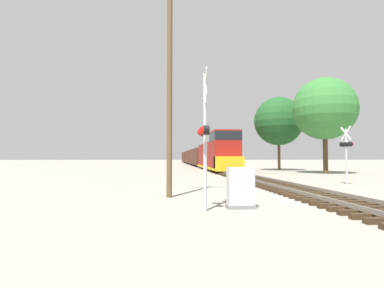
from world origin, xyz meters
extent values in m
plane|color=gray|center=(0.00, 0.00, 0.00)|extent=(400.00, 400.00, 0.00)
cube|color=#382819|center=(0.00, -3.30, 0.08)|extent=(2.60, 0.22, 0.16)
cube|color=#382819|center=(0.00, -2.70, 0.08)|extent=(2.60, 0.22, 0.16)
cube|color=#382819|center=(0.00, -2.10, 0.08)|extent=(2.60, 0.22, 0.16)
cube|color=#382819|center=(0.00, -1.50, 0.08)|extent=(2.60, 0.22, 0.16)
cube|color=#382819|center=(0.00, -0.90, 0.08)|extent=(2.60, 0.22, 0.16)
cube|color=#382819|center=(0.00, -0.30, 0.08)|extent=(2.60, 0.22, 0.16)
cube|color=#382819|center=(0.00, 0.30, 0.08)|extent=(2.60, 0.22, 0.16)
cube|color=#382819|center=(0.00, 0.90, 0.08)|extent=(2.60, 0.22, 0.16)
cube|color=#382819|center=(0.00, 1.50, 0.08)|extent=(2.60, 0.22, 0.16)
cube|color=#382819|center=(0.00, 2.10, 0.08)|extent=(2.60, 0.22, 0.16)
cube|color=#382819|center=(0.00, 2.70, 0.08)|extent=(2.60, 0.22, 0.16)
cube|color=#382819|center=(0.00, 3.30, 0.08)|extent=(2.60, 0.22, 0.16)
cube|color=#382819|center=(0.00, 3.90, 0.08)|extent=(2.60, 0.22, 0.16)
cube|color=#382819|center=(0.00, 4.50, 0.08)|extent=(2.60, 0.22, 0.16)
cube|color=#382819|center=(0.00, 5.10, 0.08)|extent=(2.60, 0.22, 0.16)
cube|color=#382819|center=(0.00, 5.70, 0.08)|extent=(2.60, 0.22, 0.16)
cube|color=#382819|center=(0.00, 6.30, 0.08)|extent=(2.60, 0.22, 0.16)
cube|color=#382819|center=(0.00, 6.90, 0.08)|extent=(2.60, 0.22, 0.16)
cube|color=#382819|center=(0.00, 7.50, 0.08)|extent=(2.60, 0.22, 0.16)
cube|color=#382819|center=(0.00, 8.10, 0.08)|extent=(2.60, 0.22, 0.16)
cube|color=#382819|center=(0.00, 8.70, 0.08)|extent=(2.60, 0.22, 0.16)
cube|color=#382819|center=(0.00, 9.30, 0.08)|extent=(2.60, 0.22, 0.16)
cube|color=#382819|center=(0.00, 9.90, 0.08)|extent=(2.60, 0.22, 0.16)
cube|color=#382819|center=(0.00, 10.50, 0.08)|extent=(2.60, 0.22, 0.16)
cube|color=#382819|center=(0.00, 11.10, 0.08)|extent=(2.60, 0.22, 0.16)
cube|color=#382819|center=(0.00, 11.70, 0.08)|extent=(2.60, 0.22, 0.16)
cube|color=#382819|center=(0.00, 12.30, 0.08)|extent=(2.60, 0.22, 0.16)
cube|color=#382819|center=(0.00, 12.90, 0.08)|extent=(2.60, 0.22, 0.16)
cube|color=#382819|center=(0.00, 13.50, 0.08)|extent=(2.60, 0.22, 0.16)
cube|color=#382819|center=(0.00, 14.10, 0.08)|extent=(2.60, 0.22, 0.16)
cube|color=#382819|center=(0.00, 14.70, 0.08)|extent=(2.60, 0.22, 0.16)
cube|color=#382819|center=(0.00, 15.30, 0.08)|extent=(2.60, 0.22, 0.16)
cube|color=#382819|center=(0.00, 15.90, 0.08)|extent=(2.60, 0.22, 0.16)
cube|color=#382819|center=(0.00, 16.50, 0.08)|extent=(2.60, 0.22, 0.16)
cube|color=#382819|center=(0.00, 17.10, 0.08)|extent=(2.60, 0.22, 0.16)
cube|color=#382819|center=(0.00, 17.70, 0.08)|extent=(2.60, 0.22, 0.16)
cube|color=#382819|center=(0.00, 18.30, 0.08)|extent=(2.60, 0.22, 0.16)
cube|color=#382819|center=(0.00, 18.90, 0.08)|extent=(2.60, 0.22, 0.16)
cube|color=#382819|center=(0.00, 19.50, 0.08)|extent=(2.60, 0.22, 0.16)
cube|color=slate|center=(-0.72, 0.00, 0.23)|extent=(0.07, 160.00, 0.15)
cube|color=slate|center=(0.72, 0.00, 0.23)|extent=(0.07, 160.00, 0.15)
cube|color=maroon|center=(0.00, 30.46, 2.02)|extent=(2.45, 13.52, 3.41)
cube|color=maroon|center=(0.00, 20.99, 2.50)|extent=(2.89, 4.25, 4.37)
cube|color=black|center=(0.00, 20.99, 4.05)|extent=(2.92, 4.29, 0.96)
cube|color=gold|center=(0.00, 18.86, 1.08)|extent=(2.89, 1.93, 1.53)
cube|color=gold|center=(0.00, 27.56, 0.43)|extent=(2.94, 18.93, 0.24)
cube|color=black|center=(0.00, 21.28, 0.50)|extent=(1.58, 2.20, 1.00)
cube|color=black|center=(0.00, 33.84, 0.50)|extent=(1.58, 2.20, 1.00)
cube|color=#4C2819|center=(0.00, 46.97, 1.86)|extent=(2.74, 15.92, 3.11)
cube|color=black|center=(0.00, 41.79, 0.45)|extent=(1.58, 2.20, 0.90)
cube|color=black|center=(0.00, 52.14, 0.45)|extent=(1.58, 2.20, 0.90)
cube|color=#4C2819|center=(0.00, 64.68, 1.86)|extent=(2.74, 15.92, 3.11)
cube|color=black|center=(0.00, 59.50, 0.45)|extent=(1.58, 2.20, 0.90)
cube|color=black|center=(0.00, 69.85, 0.45)|extent=(1.58, 2.20, 0.90)
cube|color=#4C2819|center=(0.00, 82.39, 1.86)|extent=(2.74, 15.92, 3.11)
cube|color=black|center=(0.00, 77.22, 0.45)|extent=(1.58, 2.20, 0.90)
cube|color=black|center=(0.00, 87.57, 0.45)|extent=(1.58, 2.20, 0.90)
cylinder|color=#B7B7BC|center=(-5.19, -2.23, 2.24)|extent=(0.12, 0.12, 4.47)
cube|color=white|center=(-5.19, -2.23, 4.17)|extent=(0.04, 0.93, 0.93)
cube|color=white|center=(-5.19, -2.23, 4.17)|extent=(0.04, 0.93, 0.93)
cube|color=black|center=(-5.19, -2.23, 2.60)|extent=(0.07, 0.86, 0.06)
cylinder|color=black|center=(-5.19, -1.88, 2.60)|extent=(0.18, 0.30, 0.30)
sphere|color=red|center=(-5.29, -1.88, 2.60)|extent=(0.26, 0.26, 0.26)
cylinder|color=black|center=(-5.20, -2.58, 2.60)|extent=(0.18, 0.30, 0.30)
sphere|color=red|center=(-5.30, -2.58, 2.60)|extent=(0.26, 0.26, 0.26)
cube|color=white|center=(-5.19, -2.23, 3.62)|extent=(0.03, 0.32, 0.20)
cylinder|color=#B7B7BC|center=(5.00, 6.27, 1.79)|extent=(0.12, 0.12, 3.57)
cube|color=white|center=(5.00, 6.27, 3.27)|extent=(0.15, 0.92, 0.93)
cube|color=white|center=(5.00, 6.27, 3.27)|extent=(0.15, 0.92, 0.93)
cube|color=black|center=(5.00, 6.27, 2.57)|extent=(0.18, 0.86, 0.06)
cylinder|color=black|center=(5.05, 5.93, 2.57)|extent=(0.22, 0.32, 0.30)
sphere|color=red|center=(5.15, 5.94, 2.57)|extent=(0.26, 0.26, 0.26)
cylinder|color=black|center=(5.00, 6.27, 2.57)|extent=(0.22, 0.32, 0.30)
sphere|color=red|center=(5.10, 6.29, 2.57)|extent=(0.26, 0.26, 0.26)
cylinder|color=black|center=(4.95, 6.62, 2.57)|extent=(0.22, 0.32, 0.30)
sphere|color=red|center=(5.05, 6.63, 2.57)|extent=(0.26, 0.26, 0.26)
cube|color=white|center=(5.00, 6.27, 2.72)|extent=(0.07, 0.32, 0.20)
cube|color=slate|center=(-3.92, -1.82, 0.06)|extent=(0.96, 0.57, 0.12)
cube|color=#BCBCBF|center=(-3.92, -1.82, 0.76)|extent=(0.88, 0.52, 1.28)
cylinder|color=brown|center=(-6.33, 1.17, 4.80)|extent=(0.24, 0.24, 9.60)
cylinder|color=#473521|center=(10.49, 18.75, 2.49)|extent=(0.50, 0.50, 4.97)
sphere|color=#337533|center=(10.49, 18.75, 6.98)|extent=(6.70, 6.70, 6.70)
cylinder|color=brown|center=(8.57, 27.05, 2.33)|extent=(0.37, 0.37, 4.66)
sphere|color=#1E5123|center=(8.57, 27.05, 6.61)|extent=(6.51, 6.51, 6.51)
camera|label=1|loc=(-6.44, -11.96, 1.74)|focal=28.00mm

